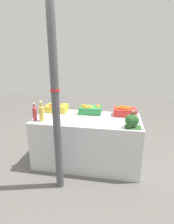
{
  "coord_description": "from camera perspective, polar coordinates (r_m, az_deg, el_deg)",
  "views": [
    {
      "loc": [
        0.46,
        -2.55,
        1.73
      ],
      "look_at": [
        0.0,
        0.0,
        0.9
      ],
      "focal_mm": 28.0,
      "sensor_mm": 36.0,
      "label": 1
    }
  ],
  "objects": [
    {
      "name": "juice_bottle_golden",
      "position": [
        2.68,
        -14.63,
        -0.23
      ],
      "size": [
        0.08,
        0.08,
        0.31
      ],
      "color": "gold",
      "rests_on": "market_table"
    },
    {
      "name": "orange_crate",
      "position": [
        2.96,
        1.01,
        0.86
      ],
      "size": [
        0.36,
        0.25,
        0.15
      ],
      "color": "#2D8442",
      "rests_on": "market_table"
    },
    {
      "name": "support_pole",
      "position": [
        2.09,
        -10.35,
        5.55
      ],
      "size": [
        0.11,
        0.11,
        2.59
      ],
      "color": "#4C4C51",
      "rests_on": "ground_plane"
    },
    {
      "name": "ground_plane",
      "position": [
        3.11,
        0.0,
        -15.87
      ],
      "size": [
        10.0,
        10.0,
        0.0
      ],
      "primitive_type": "plane",
      "color": "#605E59"
    },
    {
      "name": "juice_bottle_ruby",
      "position": [
        2.73,
        -16.72,
        -0.39
      ],
      "size": [
        0.06,
        0.06,
        0.27
      ],
      "color": "#B2333D",
      "rests_on": "market_table"
    },
    {
      "name": "broccoli_pile",
      "position": [
        2.44,
        14.42,
        -2.7
      ],
      "size": [
        0.22,
        0.18,
        0.19
      ],
      "color": "#2D602D",
      "rests_on": "market_table"
    },
    {
      "name": "sparrow_bird",
      "position": [
        2.42,
        14.94,
        0.02
      ],
      "size": [
        0.06,
        0.13,
        0.05
      ],
      "rotation": [
        0.0,
        0.0,
        -1.89
      ],
      "color": "#4C3D2D",
      "rests_on": "broccoli_pile"
    },
    {
      "name": "carrot_crate",
      "position": [
        2.93,
        12.25,
        0.18
      ],
      "size": [
        0.36,
        0.26,
        0.16
      ],
      "color": "red",
      "rests_on": "market_table"
    },
    {
      "name": "apple_crate",
      "position": [
        3.1,
        -10.04,
        1.4
      ],
      "size": [
        0.36,
        0.25,
        0.15
      ],
      "color": "gold",
      "rests_on": "market_table"
    },
    {
      "name": "market_table",
      "position": [
        2.91,
        0.0,
        -9.36
      ],
      "size": [
        1.67,
        0.78,
        0.8
      ],
      "primitive_type": "cube",
      "color": "silver",
      "rests_on": "ground_plane"
    }
  ]
}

